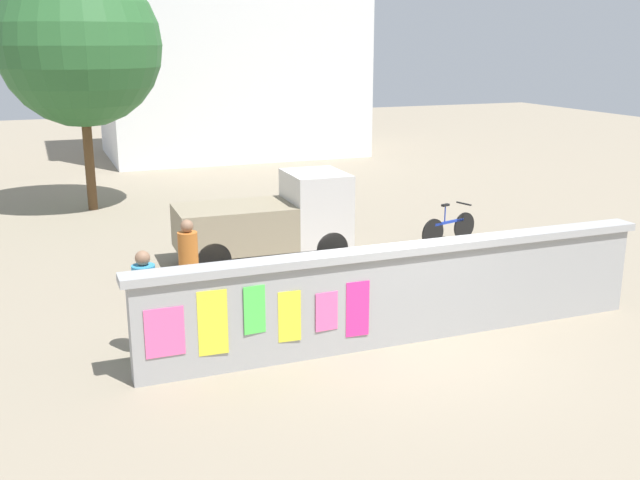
% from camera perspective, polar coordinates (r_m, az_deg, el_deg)
% --- Properties ---
extents(ground, '(60.00, 60.00, 0.00)m').
position_cam_1_polar(ground, '(18.81, -4.88, 1.14)').
color(ground, gray).
extents(poster_wall, '(8.52, 0.42, 1.55)m').
position_cam_1_polar(poster_wall, '(11.44, 6.53, -4.04)').
color(poster_wall, '#999999').
rests_on(poster_wall, ground).
extents(auto_rickshaw_truck, '(3.64, 1.59, 1.85)m').
position_cam_1_polar(auto_rickshaw_truck, '(15.57, -3.77, 1.60)').
color(auto_rickshaw_truck, black).
rests_on(auto_rickshaw_truck, ground).
extents(motorcycle, '(1.88, 0.64, 0.87)m').
position_cam_1_polar(motorcycle, '(14.24, 11.65, -1.81)').
color(motorcycle, black).
rests_on(motorcycle, ground).
extents(bicycle_near, '(1.66, 0.59, 0.95)m').
position_cam_1_polar(bicycle_near, '(12.24, 1.17, -4.80)').
color(bicycle_near, black).
rests_on(bicycle_near, ground).
extents(bicycle_far, '(1.65, 0.61, 0.95)m').
position_cam_1_polar(bicycle_far, '(17.25, 9.95, 0.91)').
color(bicycle_far, black).
rests_on(bicycle_far, ground).
extents(person_walking, '(0.46, 0.46, 1.62)m').
position_cam_1_polar(person_walking, '(11.09, -13.42, -3.96)').
color(person_walking, '#3F994C').
rests_on(person_walking, ground).
extents(person_bystander, '(0.40, 0.40, 1.62)m').
position_cam_1_polar(person_bystander, '(12.81, -10.16, -1.20)').
color(person_bystander, purple).
rests_on(person_bystander, ground).
extents(tree_roadside, '(4.29, 4.29, 6.58)m').
position_cam_1_polar(tree_roadside, '(21.01, -18.10, 14.12)').
color(tree_roadside, brown).
rests_on(tree_roadside, ground).
extents(building_background, '(10.26, 6.32, 8.69)m').
position_cam_1_polar(building_background, '(30.85, -7.00, 14.72)').
color(building_background, silver).
rests_on(building_background, ground).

